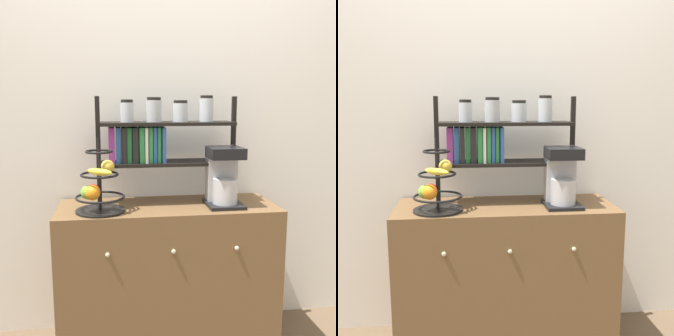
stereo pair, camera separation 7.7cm
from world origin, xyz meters
TOP-DOWN VIEW (x-y plane):
  - wall_back at (0.00, 0.48)m, footprint 7.00×0.05m
  - sideboard at (0.00, 0.22)m, footprint 1.19×0.46m
  - coffee_maker at (0.30, 0.19)m, footprint 0.19×0.22m
  - fruit_stand at (-0.37, 0.13)m, footprint 0.26×0.26m
  - shelf_hutch at (-0.06, 0.29)m, footprint 0.78×0.20m

SIDE VIEW (x-z plane):
  - sideboard at x=0.00m, z-range 0.00..0.82m
  - fruit_stand at x=-0.37m, z-range 0.76..1.14m
  - coffee_maker at x=0.30m, z-range 0.82..1.14m
  - shelf_hutch at x=-0.06m, z-range 0.89..1.49m
  - wall_back at x=0.00m, z-range 0.00..2.60m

